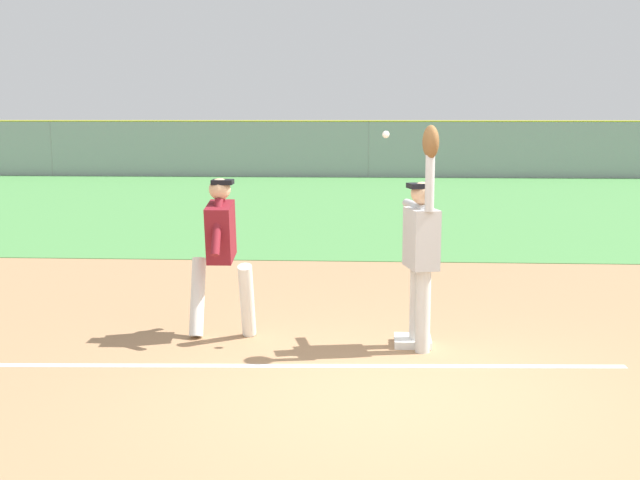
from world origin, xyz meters
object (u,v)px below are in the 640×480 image
at_px(first_base, 413,341).
at_px(baseball, 386,134).
at_px(fielder, 422,242).
at_px(parked_car_tan, 184,153).
at_px(runner, 221,246).
at_px(parked_car_black, 283,153).
at_px(parked_car_white, 525,155).
at_px(parked_car_blue, 406,153).

relative_size(first_base, baseball, 5.14).
bearing_deg(fielder, parked_car_tan, -85.98).
height_order(runner, parked_car_black, runner).
bearing_deg(parked_car_white, parked_car_blue, 173.88).
xyz_separation_m(parked_car_tan, parked_car_black, (4.44, -0.04, 0.00)).
height_order(first_base, parked_car_black, parked_car_black).
bearing_deg(parked_car_black, parked_car_white, 1.74).
distance_m(baseball, parked_car_white, 26.53).
bearing_deg(runner, fielder, -10.20).
relative_size(first_base, parked_car_tan, 0.08).
relative_size(fielder, parked_car_blue, 0.51).
bearing_deg(parked_car_blue, runner, -98.11).
relative_size(parked_car_tan, parked_car_blue, 1.03).
bearing_deg(runner, first_base, -6.03).
relative_size(first_base, parked_car_blue, 0.09).
bearing_deg(parked_car_white, fielder, -99.99).
height_order(fielder, parked_car_black, fielder).
distance_m(first_base, parked_car_white, 26.47).
bearing_deg(parked_car_tan, baseball, -66.88).
relative_size(runner, parked_car_white, 0.38).
xyz_separation_m(parked_car_black, parked_car_blue, (5.43, 0.10, 0.00)).
height_order(parked_car_tan, parked_car_black, same).
distance_m(baseball, parked_car_black, 26.72).
height_order(first_base, runner, runner).
bearing_deg(parked_car_white, parked_car_black, 179.45).
xyz_separation_m(fielder, parked_car_white, (6.28, 25.85, -0.45)).
bearing_deg(parked_car_blue, fielder, -93.56).
bearing_deg(baseball, first_base, -8.62).
height_order(runner, baseball, baseball).
bearing_deg(parked_car_black, parked_car_blue, 6.97).
height_order(fielder, runner, fielder).
relative_size(parked_car_blue, parked_car_white, 0.98).
bearing_deg(parked_car_blue, parked_car_white, -10.64).
bearing_deg(first_base, parked_car_black, 98.81).
xyz_separation_m(fielder, baseball, (-0.37, 0.21, 1.06)).
height_order(first_base, parked_car_tan, parked_car_tan).
height_order(fielder, parked_car_blue, fielder).
bearing_deg(parked_car_tan, parked_car_blue, 6.19).
xyz_separation_m(baseball, parked_car_white, (6.65, 25.64, -1.50)).
xyz_separation_m(parked_car_tan, parked_car_white, (14.88, -0.80, 0.00)).
height_order(fielder, baseball, fielder).
bearing_deg(first_base, runner, 175.13).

